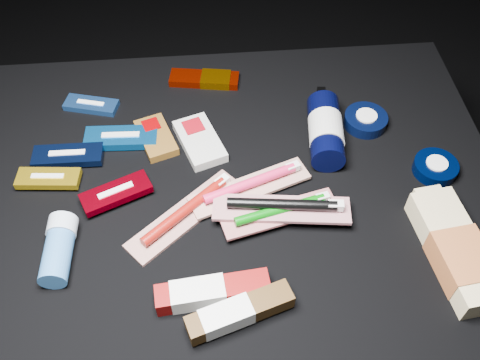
{
  "coord_description": "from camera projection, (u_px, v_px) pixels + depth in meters",
  "views": [
    {
      "loc": [
        -0.03,
        -0.57,
        1.15
      ],
      "look_at": [
        0.01,
        0.01,
        0.42
      ],
      "focal_mm": 40.0,
      "sensor_mm": 36.0,
      "label": 1
    }
  ],
  "objects": [
    {
      "name": "ground",
      "position": [
        234.0,
        295.0,
        1.26
      ],
      "size": [
        3.0,
        3.0,
        0.0
      ],
      "primitive_type": "plane",
      "color": "black",
      "rests_on": "ground"
    },
    {
      "name": "cloth_table",
      "position": [
        233.0,
        251.0,
        1.1
      ],
      "size": [
        0.98,
        0.78,
        0.4
      ],
      "primitive_type": "cube",
      "color": "black",
      "rests_on": "ground"
    },
    {
      "name": "luna_bar_0",
      "position": [
        91.0,
        105.0,
        1.08
      ],
      "size": [
        0.11,
        0.07,
        0.01
      ],
      "rotation": [
        0.0,
        0.0,
        -0.27
      ],
      "color": "#23529E",
      "rests_on": "cloth_table"
    },
    {
      "name": "luna_bar_1",
      "position": [
        121.0,
        138.0,
        1.02
      ],
      "size": [
        0.14,
        0.06,
        0.02
      ],
      "rotation": [
        0.0,
        0.0,
        -0.05
      ],
      "color": "#0C5BA8",
      "rests_on": "cloth_table"
    },
    {
      "name": "luna_bar_2",
      "position": [
        68.0,
        156.0,
        0.98
      ],
      "size": [
        0.13,
        0.05,
        0.02
      ],
      "rotation": [
        0.0,
        0.0,
        -0.01
      ],
      "color": "black",
      "rests_on": "cloth_table"
    },
    {
      "name": "luna_bar_3",
      "position": [
        48.0,
        178.0,
        0.95
      ],
      "size": [
        0.11,
        0.05,
        0.01
      ],
      "rotation": [
        0.0,
        0.0,
        -0.09
      ],
      "color": "gold",
      "rests_on": "cloth_table"
    },
    {
      "name": "luna_bar_4",
      "position": [
        116.0,
        193.0,
        0.92
      ],
      "size": [
        0.13,
        0.09,
        0.02
      ],
      "rotation": [
        0.0,
        0.0,
        0.41
      ],
      "color": "#75000D",
      "rests_on": "cloth_table"
    },
    {
      "name": "clif_bar_0",
      "position": [
        155.0,
        136.0,
        1.02
      ],
      "size": [
        0.09,
        0.12,
        0.02
      ],
      "rotation": [
        0.0,
        0.0,
        0.33
      ],
      "color": "brown",
      "rests_on": "cloth_table"
    },
    {
      "name": "clif_bar_1",
      "position": [
        199.0,
        139.0,
        1.01
      ],
      "size": [
        0.1,
        0.14,
        0.02
      ],
      "rotation": [
        0.0,
        0.0,
        0.33
      ],
      "color": "beige",
      "rests_on": "cloth_table"
    },
    {
      "name": "power_bar",
      "position": [
        208.0,
        79.0,
        1.12
      ],
      "size": [
        0.15,
        0.07,
        0.02
      ],
      "rotation": [
        0.0,
        0.0,
        -0.17
      ],
      "color": "#731002",
      "rests_on": "cloth_table"
    },
    {
      "name": "lotion_bottle",
      "position": [
        326.0,
        130.0,
        1.0
      ],
      "size": [
        0.08,
        0.2,
        0.06
      ],
      "rotation": [
        0.0,
        0.0,
        -0.12
      ],
      "color": "black",
      "rests_on": "cloth_table"
    },
    {
      "name": "cream_tin_upper",
      "position": [
        365.0,
        120.0,
        1.04
      ],
      "size": [
        0.08,
        0.08,
        0.03
      ],
      "rotation": [
        0.0,
        0.0,
        -0.36
      ],
      "color": "black",
      "rests_on": "cloth_table"
    },
    {
      "name": "cream_tin_lower",
      "position": [
        435.0,
        167.0,
        0.97
      ],
      "size": [
        0.08,
        0.08,
        0.02
      ],
      "rotation": [
        0.0,
        0.0,
        0.37
      ],
      "color": "black",
      "rests_on": "cloth_table"
    },
    {
      "name": "bodywash_bottle",
      "position": [
        456.0,
        251.0,
        0.85
      ],
      "size": [
        0.1,
        0.23,
        0.05
      ],
      "rotation": [
        0.0,
        0.0,
        0.12
      ],
      "color": "#D2BD8A",
      "rests_on": "cloth_table"
    },
    {
      "name": "deodorant_stick",
      "position": [
        59.0,
        248.0,
        0.85
      ],
      "size": [
        0.05,
        0.12,
        0.05
      ],
      "rotation": [
        0.0,
        0.0,
        -0.04
      ],
      "color": "#3168A4",
      "rests_on": "cloth_table"
    },
    {
      "name": "toothbrush_pack_0",
      "position": [
        186.0,
        212.0,
        0.91
      ],
      "size": [
        0.21,
        0.19,
        0.03
      ],
      "rotation": [
        0.0,
        0.0,
        0.71
      ],
      "color": "#B0AAA5",
      "rests_on": "cloth_table"
    },
    {
      "name": "toothbrush_pack_1",
      "position": [
        251.0,
        185.0,
        0.94
      ],
      "size": [
        0.22,
        0.12,
        0.02
      ],
      "rotation": [
        0.0,
        0.0,
        0.35
      ],
      "color": "beige",
      "rests_on": "cloth_table"
    },
    {
      "name": "toothbrush_pack_2",
      "position": [
        281.0,
        211.0,
        0.89
      ],
      "size": [
        0.21,
        0.09,
        0.02
      ],
      "rotation": [
        0.0,
        0.0,
        0.24
      ],
      "color": "#A49D99",
      "rests_on": "cloth_table"
    },
    {
      "name": "toothbrush_pack_3",
      "position": [
        284.0,
        207.0,
        0.89
      ],
      "size": [
        0.24,
        0.08,
        0.03
      ],
      "rotation": [
        0.0,
        0.0,
        -0.12
      ],
      "color": "#B5AFAA",
      "rests_on": "cloth_table"
    },
    {
      "name": "toothpaste_carton_red",
      "position": [
        208.0,
        292.0,
        0.81
      ],
      "size": [
        0.18,
        0.05,
        0.03
      ],
      "rotation": [
        0.0,
        0.0,
        0.09
      ],
      "color": "#6D0706",
      "rests_on": "cloth_table"
    },
    {
      "name": "toothpaste_carton_green",
      "position": [
        235.0,
        314.0,
        0.78
      ],
      "size": [
        0.17,
        0.08,
        0.03
      ],
      "rotation": [
        0.0,
        0.0,
        0.31
      ],
      "color": "#3A240C",
      "rests_on": "cloth_table"
    }
  ]
}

